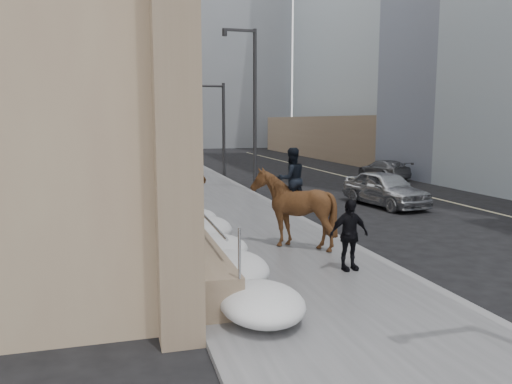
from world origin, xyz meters
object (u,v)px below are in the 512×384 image
Objects in this scene: mounted_horse_left at (189,201)px; car_silver at (385,189)px; pedestrian at (349,235)px; mounted_horse_right at (293,205)px; car_grey at (384,169)px.

mounted_horse_left is 9.79m from car_silver.
pedestrian is at bearing 132.98° from mounted_horse_left.
mounted_horse_right is 0.62× the size of car_silver.
car_silver is at bearing -149.03° from mounted_horse_left.
car_silver is at bearing 51.38° from pedestrian.
pedestrian is 0.41× the size of car_grey.
mounted_horse_right is at bearing -144.68° from car_silver.
mounted_horse_left is at bearing 122.73° from pedestrian.
mounted_horse_left reaches higher than car_grey.
car_grey is at bearing 54.02° from pedestrian.
mounted_horse_right is at bearing 151.00° from mounted_horse_left.
car_grey is (5.09, 9.01, -0.16)m from car_silver.
mounted_horse_left reaches higher than pedestrian.
car_silver is at bearing 56.51° from car_grey.
mounted_horse_left is 3.18m from mounted_horse_right.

